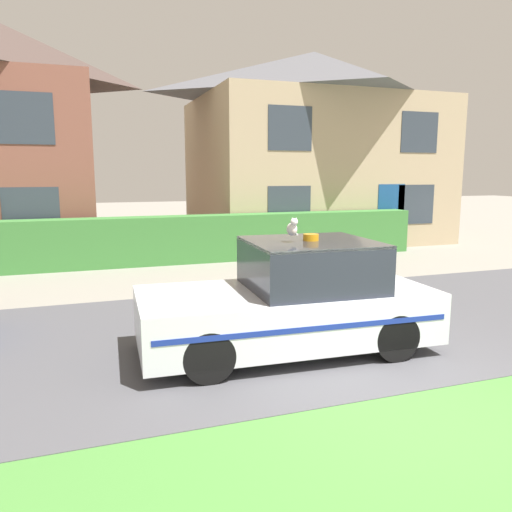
{
  "coord_description": "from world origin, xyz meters",
  "views": [
    {
      "loc": [
        -3.26,
        -3.72,
        2.46
      ],
      "look_at": [
        -0.46,
        4.27,
        1.05
      ],
      "focal_mm": 35.0,
      "sensor_mm": 36.0,
      "label": 1
    }
  ],
  "objects": [
    {
      "name": "cat",
      "position": [
        -0.62,
        2.35,
        1.74
      ],
      "size": [
        0.17,
        0.28,
        0.25
      ],
      "rotation": [
        0.0,
        0.0,
        4.66
      ],
      "color": "silver",
      "rests_on": "police_car"
    },
    {
      "name": "ground_plane",
      "position": [
        0.0,
        0.0,
        0.0
      ],
      "size": [
        80.0,
        80.0,
        0.0
      ],
      "primitive_type": "plane",
      "color": "gray"
    },
    {
      "name": "road_strip",
      "position": [
        0.0,
        3.39,
        0.01
      ],
      "size": [
        28.0,
        5.38,
        0.01
      ],
      "primitive_type": "cube",
      "color": "#4C4C51",
      "rests_on": "ground"
    },
    {
      "name": "police_car",
      "position": [
        -0.56,
        2.45,
        0.71
      ],
      "size": [
        4.1,
        1.97,
        1.62
      ],
      "rotation": [
        0.0,
        0.0,
        3.09
      ],
      "color": "black",
      "rests_on": "road_strip"
    },
    {
      "name": "garden_hedge",
      "position": [
        -0.66,
        9.83,
        0.65
      ],
      "size": [
        14.2,
        0.72,
        1.3
      ],
      "primitive_type": "cube",
      "color": "#3D7F38",
      "rests_on": "ground"
    },
    {
      "name": "lawn_verge",
      "position": [
        0.0,
        -0.32,
        0.0
      ],
      "size": [
        28.0,
        2.05,
        0.01
      ],
      "primitive_type": "cube",
      "color": "#478438",
      "rests_on": "ground"
    },
    {
      "name": "house_right",
      "position": [
        4.99,
        13.45,
        3.45
      ],
      "size": [
        8.74,
        6.72,
        6.78
      ],
      "color": "tan",
      "rests_on": "ground"
    }
  ]
}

